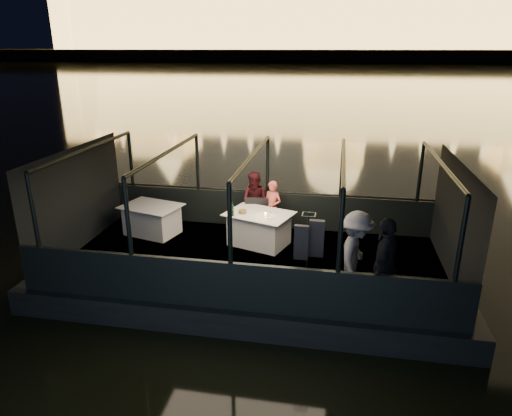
% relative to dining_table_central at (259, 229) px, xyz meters
% --- Properties ---
extents(river_water, '(500.00, 500.00, 0.00)m').
position_rel_dining_table_central_xyz_m(river_water, '(0.01, 79.15, -0.89)').
color(river_water, black).
rests_on(river_water, ground).
extents(boat_hull, '(8.60, 4.40, 1.00)m').
position_rel_dining_table_central_xyz_m(boat_hull, '(0.01, -0.85, -0.89)').
color(boat_hull, black).
rests_on(boat_hull, river_water).
extents(boat_deck, '(8.00, 4.00, 0.04)m').
position_rel_dining_table_central_xyz_m(boat_deck, '(0.01, -0.85, -0.41)').
color(boat_deck, black).
rests_on(boat_deck, boat_hull).
extents(gunwale_port, '(8.00, 0.08, 0.90)m').
position_rel_dining_table_central_xyz_m(gunwale_port, '(0.01, 1.15, 0.06)').
color(gunwale_port, black).
rests_on(gunwale_port, boat_deck).
extents(gunwale_starboard, '(8.00, 0.08, 0.90)m').
position_rel_dining_table_central_xyz_m(gunwale_starboard, '(0.01, -2.85, 0.06)').
color(gunwale_starboard, black).
rests_on(gunwale_starboard, boat_deck).
extents(cabin_glass_port, '(8.00, 0.02, 1.40)m').
position_rel_dining_table_central_xyz_m(cabin_glass_port, '(0.01, 1.15, 1.21)').
color(cabin_glass_port, '#99B2B2').
rests_on(cabin_glass_port, gunwale_port).
extents(cabin_glass_starboard, '(8.00, 0.02, 1.40)m').
position_rel_dining_table_central_xyz_m(cabin_glass_starboard, '(0.01, -2.85, 1.21)').
color(cabin_glass_starboard, '#99B2B2').
rests_on(cabin_glass_starboard, gunwale_starboard).
extents(cabin_roof_glass, '(8.00, 4.00, 0.02)m').
position_rel_dining_table_central_xyz_m(cabin_roof_glass, '(0.01, -0.85, 1.91)').
color(cabin_roof_glass, '#99B2B2').
rests_on(cabin_roof_glass, boat_deck).
extents(end_wall_fore, '(0.02, 4.00, 2.30)m').
position_rel_dining_table_central_xyz_m(end_wall_fore, '(-3.99, -0.85, 0.76)').
color(end_wall_fore, black).
rests_on(end_wall_fore, boat_deck).
extents(end_wall_aft, '(0.02, 4.00, 2.30)m').
position_rel_dining_table_central_xyz_m(end_wall_aft, '(4.01, -0.85, 0.76)').
color(end_wall_aft, black).
rests_on(end_wall_aft, boat_deck).
extents(canopy_ribs, '(8.00, 4.00, 2.30)m').
position_rel_dining_table_central_xyz_m(canopy_ribs, '(0.01, -0.85, 0.76)').
color(canopy_ribs, black).
rests_on(canopy_ribs, boat_deck).
extents(embankment, '(400.00, 140.00, 6.00)m').
position_rel_dining_table_central_xyz_m(embankment, '(0.01, 209.15, 0.11)').
color(embankment, '#423D33').
rests_on(embankment, ground).
extents(dining_table_central, '(1.71, 1.46, 0.77)m').
position_rel_dining_table_central_xyz_m(dining_table_central, '(0.00, 0.00, 0.00)').
color(dining_table_central, beige).
rests_on(dining_table_central, boat_deck).
extents(dining_table_aft, '(1.58, 1.31, 0.73)m').
position_rel_dining_table_central_xyz_m(dining_table_aft, '(-2.69, 0.16, 0.00)').
color(dining_table_aft, white).
rests_on(dining_table_aft, boat_deck).
extents(chair_port_left, '(0.48, 0.48, 0.91)m').
position_rel_dining_table_central_xyz_m(chair_port_left, '(-0.24, 0.45, 0.06)').
color(chair_port_left, black).
rests_on(chair_port_left, boat_deck).
extents(chair_port_right, '(0.55, 0.55, 0.89)m').
position_rel_dining_table_central_xyz_m(chair_port_right, '(0.12, 0.55, 0.06)').
color(chair_port_right, black).
rests_on(chair_port_right, boat_deck).
extents(coat_stand, '(0.54, 0.48, 1.65)m').
position_rel_dining_table_central_xyz_m(coat_stand, '(1.26, -2.15, 0.51)').
color(coat_stand, black).
rests_on(coat_stand, boat_deck).
extents(person_woman_coral, '(0.57, 0.49, 1.33)m').
position_rel_dining_table_central_xyz_m(person_woman_coral, '(0.20, 0.72, 0.36)').
color(person_woman_coral, '#E76254').
rests_on(person_woman_coral, boat_deck).
extents(person_man_maroon, '(0.85, 0.73, 1.51)m').
position_rel_dining_table_central_xyz_m(person_man_maroon, '(-0.23, 0.80, 0.36)').
color(person_man_maroon, '#3B1014').
rests_on(person_man_maroon, boat_deck).
extents(passenger_stripe, '(0.78, 1.17, 1.67)m').
position_rel_dining_table_central_xyz_m(passenger_stripe, '(2.11, -2.07, 0.47)').
color(passenger_stripe, silver).
rests_on(passenger_stripe, boat_deck).
extents(passenger_dark, '(0.75, 1.10, 1.73)m').
position_rel_dining_table_central_xyz_m(passenger_dark, '(2.58, -2.41, 0.47)').
color(passenger_dark, black).
rests_on(passenger_dark, boat_deck).
extents(wine_bottle, '(0.07, 0.07, 0.31)m').
position_rel_dining_table_central_xyz_m(wine_bottle, '(-0.56, -0.28, 0.53)').
color(wine_bottle, '#153C1C').
rests_on(wine_bottle, dining_table_central).
extents(bread_basket, '(0.24, 0.24, 0.07)m').
position_rel_dining_table_central_xyz_m(bread_basket, '(-0.38, -0.06, 0.42)').
color(bread_basket, olive).
rests_on(bread_basket, dining_table_central).
extents(amber_candle, '(0.05, 0.05, 0.08)m').
position_rel_dining_table_central_xyz_m(amber_candle, '(0.17, -0.16, 0.42)').
color(amber_candle, gold).
rests_on(amber_candle, dining_table_central).
extents(plate_near, '(0.25, 0.25, 0.01)m').
position_rel_dining_table_central_xyz_m(plate_near, '(0.27, -0.22, 0.39)').
color(plate_near, silver).
rests_on(plate_near, dining_table_central).
extents(plate_far, '(0.26, 0.26, 0.02)m').
position_rel_dining_table_central_xyz_m(plate_far, '(-0.40, 0.06, 0.39)').
color(plate_far, white).
rests_on(plate_far, dining_table_central).
extents(wine_glass_white, '(0.08, 0.08, 0.19)m').
position_rel_dining_table_central_xyz_m(wine_glass_white, '(-0.52, -0.31, 0.48)').
color(wine_glass_white, white).
rests_on(wine_glass_white, dining_table_central).
extents(wine_glass_red, '(0.07, 0.07, 0.20)m').
position_rel_dining_table_central_xyz_m(wine_glass_red, '(0.24, 0.10, 0.48)').
color(wine_glass_red, white).
rests_on(wine_glass_red, dining_table_central).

